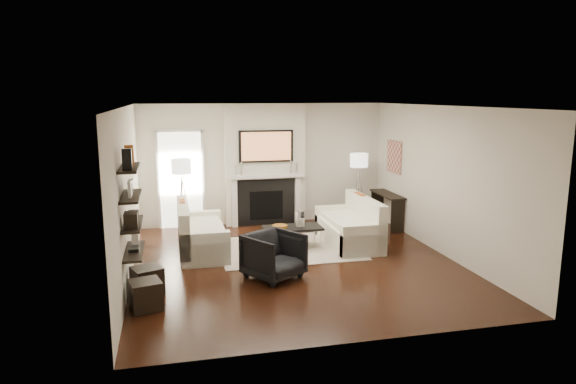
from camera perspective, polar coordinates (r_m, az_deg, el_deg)
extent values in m
plane|color=black|center=(9.04, 0.87, -7.88)|extent=(6.00, 6.00, 0.00)
plane|color=white|center=(8.57, 0.92, 9.49)|extent=(6.00, 6.00, 0.00)
plane|color=silver|center=(11.60, -2.69, 3.13)|extent=(5.50, 0.00, 5.50)
plane|color=silver|center=(5.91, 7.97, -4.47)|extent=(5.50, 0.00, 5.50)
plane|color=silver|center=(8.48, -17.44, -0.20)|extent=(0.00, 6.00, 6.00)
plane|color=silver|center=(9.73, 16.81, 1.20)|extent=(0.00, 6.00, 6.00)
cube|color=silver|center=(11.48, -2.58, 3.05)|extent=(1.80, 0.25, 2.70)
cube|color=black|center=(11.49, -2.42, -1.14)|extent=(1.30, 0.02, 1.04)
cube|color=black|center=(11.50, -2.41, -1.48)|extent=(0.75, 0.02, 0.65)
cube|color=white|center=(11.35, -5.97, -1.19)|extent=(0.12, 0.08, 1.10)
cube|color=white|center=(11.61, 1.10, -0.86)|extent=(0.12, 0.08, 1.10)
cube|color=white|center=(11.34, -2.40, 1.78)|extent=(1.70, 0.18, 0.07)
cube|color=black|center=(11.28, -2.45, 5.11)|extent=(1.20, 0.06, 0.70)
cube|color=#BF723F|center=(11.24, -2.42, 5.10)|extent=(1.10, 0.00, 0.62)
cylinder|color=silver|center=(11.23, -5.17, 2.61)|extent=(0.04, 0.04, 0.30)
cylinder|color=silver|center=(11.22, -5.83, 2.44)|extent=(0.04, 0.04, 0.24)
cylinder|color=silver|center=(11.43, 0.30, 2.80)|extent=(0.04, 0.04, 0.30)
cylinder|color=silver|center=(11.47, 0.93, 2.67)|extent=(0.04, 0.04, 0.24)
cube|color=white|center=(11.44, -11.81, 1.29)|extent=(0.90, 0.02, 2.10)
cube|color=white|center=(11.42, -14.21, 1.17)|extent=(0.06, 0.06, 2.16)
cube|color=white|center=(11.44, -9.41, 1.37)|extent=(0.06, 0.06, 2.16)
cube|color=white|center=(11.30, -12.02, 6.68)|extent=(1.02, 0.06, 0.06)
cube|color=#B5A394|center=(9.82, 0.02, -6.32)|extent=(2.60, 2.00, 0.01)
cube|color=white|center=(9.70, -9.49, -5.42)|extent=(0.85, 1.80, 0.42)
cube|color=white|center=(9.60, -11.55, -3.71)|extent=(0.18, 1.80, 0.80)
cube|color=white|center=(8.90, -9.17, -6.30)|extent=(0.85, 0.18, 0.60)
cube|color=white|center=(10.46, -9.80, -3.73)|extent=(0.85, 0.18, 0.60)
cube|color=white|center=(9.63, -9.24, -3.93)|extent=(0.63, 1.44, 0.10)
cube|color=#984612|center=(9.85, -11.65, -2.13)|extent=(0.10, 0.42, 0.42)
cube|color=black|center=(9.27, -11.54, -3.00)|extent=(0.10, 0.40, 0.40)
cube|color=white|center=(10.14, 6.71, -4.63)|extent=(0.85, 1.80, 0.42)
cube|color=white|center=(10.18, 8.53, -2.78)|extent=(0.18, 1.80, 0.80)
cube|color=white|center=(9.39, 8.40, -5.36)|extent=(0.85, 0.18, 0.60)
cube|color=white|center=(10.86, 5.28, -3.07)|extent=(0.85, 0.18, 0.60)
cube|color=white|center=(10.06, 6.47, -3.22)|extent=(0.63, 1.44, 0.10)
cube|color=#984612|center=(10.41, 7.95, -1.31)|extent=(0.10, 0.42, 0.42)
cube|color=black|center=(9.87, 9.20, -2.08)|extent=(0.10, 0.40, 0.40)
cube|color=black|center=(9.77, 0.52, -4.00)|extent=(1.10, 0.55, 0.04)
cylinder|color=silver|center=(9.52, -2.11, -5.73)|extent=(0.02, 0.02, 0.38)
cylinder|color=silver|center=(9.75, 3.70, -5.34)|extent=(0.02, 0.02, 0.38)
cylinder|color=silver|center=(9.93, -2.60, -5.02)|extent=(0.02, 0.02, 0.38)
cylinder|color=silver|center=(10.15, 2.98, -4.67)|extent=(0.02, 0.02, 0.38)
cylinder|color=white|center=(9.76, 1.38, -3.04)|extent=(0.18, 0.18, 0.32)
cylinder|color=white|center=(9.78, 1.38, -3.41)|extent=(0.11, 0.11, 0.16)
cylinder|color=orange|center=(9.70, -0.92, -3.83)|extent=(0.28, 0.28, 0.05)
imported|color=black|center=(8.22, -1.58, -6.85)|extent=(1.06, 1.04, 0.81)
cylinder|color=silver|center=(10.85, -11.62, -1.63)|extent=(0.02, 0.02, 1.20)
cylinder|color=white|center=(10.71, -11.80, 2.81)|extent=(0.40, 0.40, 0.30)
cylinder|color=silver|center=(10.86, -11.04, -1.61)|extent=(0.25, 0.02, 1.23)
cylinder|color=silver|center=(10.95, -11.93, -1.54)|extent=(0.14, 0.22, 1.23)
cylinder|color=silver|center=(10.76, -11.90, -1.75)|extent=(0.14, 0.22, 1.23)
cylinder|color=silver|center=(11.71, 7.80, -0.61)|extent=(0.02, 0.02, 1.20)
cylinder|color=white|center=(11.57, 7.90, 3.52)|extent=(0.40, 0.40, 0.30)
cylinder|color=silver|center=(11.75, 8.30, -0.58)|extent=(0.25, 0.02, 1.23)
cylinder|color=silver|center=(11.78, 7.38, -0.53)|extent=(0.14, 0.22, 1.23)
cylinder|color=silver|center=(11.60, 7.71, -0.71)|extent=(0.14, 0.22, 1.23)
cube|color=black|center=(11.49, 11.00, -0.26)|extent=(0.35, 1.20, 0.04)
cube|color=black|center=(11.08, 12.08, -2.70)|extent=(0.30, 0.04, 0.71)
cube|color=black|center=(12.06, 9.88, -1.53)|extent=(0.30, 0.04, 0.71)
cube|color=#B06B58|center=(11.50, 11.72, 3.86)|extent=(0.03, 0.70, 0.70)
cube|color=black|center=(7.65, -16.73, -6.34)|extent=(0.25, 1.00, 0.03)
cube|color=black|center=(7.55, -16.89, -3.44)|extent=(0.25, 1.00, 0.04)
cube|color=black|center=(7.46, -17.06, -0.46)|extent=(0.25, 1.00, 0.04)
cube|color=black|center=(7.40, -17.23, 2.58)|extent=(0.25, 1.00, 0.04)
cube|color=black|center=(7.07, -17.47, 3.50)|extent=(0.12, 0.10, 0.28)
cube|color=#984612|center=(7.53, -17.22, 3.92)|extent=(0.12, 0.10, 0.28)
cube|color=white|center=(7.35, -17.16, 0.38)|extent=(0.04, 0.30, 0.22)
cube|color=black|center=(7.69, -16.98, 0.68)|extent=(0.04, 0.22, 0.18)
cube|color=black|center=(7.30, -17.05, -2.98)|extent=(0.18, 0.25, 0.20)
cube|color=black|center=(7.80, -16.80, -2.39)|extent=(0.15, 0.12, 0.12)
cube|color=black|center=(7.62, -16.75, -6.09)|extent=(0.14, 0.20, 0.05)
cube|color=white|center=(7.93, -16.63, -4.94)|extent=(0.10, 0.10, 0.18)
cylinder|color=black|center=(9.31, -17.05, 2.95)|extent=(0.04, 0.34, 0.34)
cylinder|color=white|center=(9.31, -16.90, 2.96)|extent=(0.01, 0.29, 0.29)
cube|color=black|center=(7.94, -15.37, -9.45)|extent=(0.52, 0.52, 0.40)
cube|color=black|center=(7.40, -15.53, -10.97)|extent=(0.49, 0.49, 0.40)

